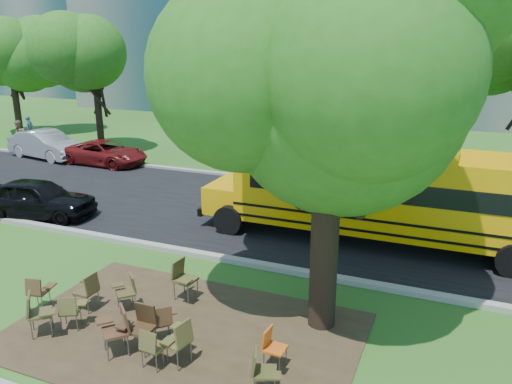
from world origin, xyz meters
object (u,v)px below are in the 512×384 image
at_px(chair_2, 70,309).
at_px(chair_6, 179,338).
at_px(chair_4, 153,345).
at_px(chair_9, 128,289).
at_px(main_tree, 333,53).
at_px(chair_7, 262,369).
at_px(chair_3, 118,326).
at_px(chair_10, 183,276).
at_px(pedestrian_a, 30,129).
at_px(bg_car_silver, 46,145).
at_px(chair_1, 37,310).
at_px(chair_0, 38,290).
at_px(chair_12, 272,345).
at_px(bg_car_red, 105,153).
at_px(chair_5, 141,323).
at_px(chair_11, 163,319).
at_px(chair_8, 88,288).
at_px(pedestrian_b, 19,136).
at_px(school_bus, 408,193).
at_px(black_car, 37,198).

xyz_separation_m(chair_2, chair_6, (2.66, -0.15, 0.08)).
xyz_separation_m(chair_4, chair_9, (-1.72, 1.57, 0.01)).
xyz_separation_m(main_tree, chair_7, (-0.34, -2.52, -5.00)).
relative_size(chair_3, chair_10, 0.99).
xyz_separation_m(chair_4, pedestrian_a, (-19.00, 15.51, 0.27)).
relative_size(chair_2, chair_9, 0.96).
bearing_deg(pedestrian_a, chair_7, -141.05).
bearing_deg(bg_car_silver, chair_1, -126.87).
relative_size(chair_1, pedestrian_a, 0.60).
bearing_deg(chair_7, chair_4, -107.56).
xyz_separation_m(chair_9, chair_10, (0.90, 0.85, 0.09)).
relative_size(main_tree, chair_2, 11.48).
distance_m(chair_0, chair_1, 1.13).
bearing_deg(chair_7, chair_12, 167.36).
xyz_separation_m(chair_10, bg_car_red, (-10.25, 10.06, -0.01)).
relative_size(chair_5, chair_7, 1.12).
relative_size(main_tree, bg_car_red, 2.17).
bearing_deg(chair_11, chair_4, -113.30).
bearing_deg(chair_2, chair_7, -31.78).
height_order(chair_1, chair_5, chair_5).
height_order(chair_4, chair_11, chair_4).
xyz_separation_m(chair_11, chair_12, (2.29, 0.01, -0.01)).
bearing_deg(pedestrian_a, main_tree, -135.93).
relative_size(chair_0, chair_6, 0.86).
bearing_deg(chair_8, bg_car_silver, 47.75).
bearing_deg(pedestrian_b, chair_5, -0.68).
height_order(chair_1, chair_2, chair_1).
bearing_deg(school_bus, bg_car_red, 161.38).
bearing_deg(chair_7, bg_car_silver, -146.29).
xyz_separation_m(chair_7, chair_9, (-3.79, 1.49, -0.01)).
xyz_separation_m(chair_5, chair_6, (0.92, -0.12, -0.01)).
relative_size(chair_5, chair_9, 1.14).
height_order(main_tree, chair_10, main_tree).
relative_size(chair_0, chair_7, 0.94).
xyz_separation_m(chair_4, bg_car_red, (-11.08, 12.49, 0.08)).
relative_size(school_bus, chair_6, 12.23).
height_order(main_tree, school_bus, main_tree).
bearing_deg(bg_car_silver, chair_3, -122.41).
bearing_deg(chair_2, chair_12, -21.85).
height_order(black_car, pedestrian_a, pedestrian_a).
bearing_deg(chair_2, chair_11, -16.12).
height_order(chair_8, pedestrian_b, pedestrian_b).
bearing_deg(chair_4, school_bus, 69.89).
xyz_separation_m(chair_2, chair_12, (4.26, 0.40, -0.00)).
height_order(chair_4, chair_10, chair_10).
bearing_deg(chair_9, bg_car_silver, 3.27).
bearing_deg(chair_12, bg_car_red, -127.59).
height_order(chair_0, chair_1, chair_1).
bearing_deg(chair_6, chair_7, -85.70).
bearing_deg(bg_car_silver, chair_10, -116.59).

